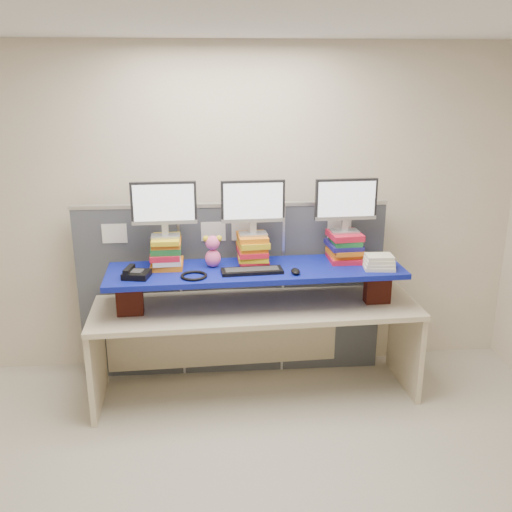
{
  "coord_description": "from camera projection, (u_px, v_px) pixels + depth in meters",
  "views": [
    {
      "loc": [
        -0.16,
        -2.78,
        2.54
      ],
      "look_at": [
        0.17,
        1.39,
        1.2
      ],
      "focal_mm": 40.0,
      "sensor_mm": 36.0,
      "label": 1
    }
  ],
  "objects": [
    {
      "name": "desk",
      "position": [
        256.0,
        324.0,
        4.56
      ],
      "size": [
        2.61,
        0.86,
        0.78
      ],
      "rotation": [
        0.0,
        0.0,
        0.04
      ],
      "color": "beige",
      "rests_on": "ground"
    },
    {
      "name": "blue_board",
      "position": [
        256.0,
        271.0,
        4.43
      ],
      "size": [
        2.31,
        0.67,
        0.04
      ],
      "primitive_type": "cube",
      "rotation": [
        0.0,
        0.0,
        0.04
      ],
      "color": "navy",
      "rests_on": "brick_pier_left"
    },
    {
      "name": "book_stack_left",
      "position": [
        166.0,
        252.0,
        4.42
      ],
      "size": [
        0.26,
        0.31,
        0.24
      ],
      "color": "orange",
      "rests_on": "blue_board"
    },
    {
      "name": "room",
      "position": [
        244.0,
        300.0,
        2.99
      ],
      "size": [
        5.0,
        4.0,
        2.8
      ],
      "color": "beige",
      "rests_on": "ground"
    },
    {
      "name": "mouse",
      "position": [
        295.0,
        271.0,
        4.3
      ],
      "size": [
        0.1,
        0.13,
        0.04
      ],
      "primitive_type": "ellipsoid",
      "rotation": [
        0.0,
        0.0,
        0.26
      ],
      "color": "black",
      "rests_on": "blue_board"
    },
    {
      "name": "plush_toy",
      "position": [
        213.0,
        251.0,
        4.41
      ],
      "size": [
        0.15,
        0.11,
        0.25
      ],
      "rotation": [
        0.0,
        0.0,
        0.14
      ],
      "color": "pink",
      "rests_on": "blue_board"
    },
    {
      "name": "headset",
      "position": [
        194.0,
        276.0,
        4.22
      ],
      "size": [
        0.25,
        0.25,
        0.02
      ],
      "primitive_type": "torus",
      "rotation": [
        0.0,
        0.0,
        -0.33
      ],
      "color": "black",
      "rests_on": "blue_board"
    },
    {
      "name": "desk_phone",
      "position": [
        136.0,
        274.0,
        4.21
      ],
      "size": [
        0.22,
        0.2,
        0.08
      ],
      "rotation": [
        0.0,
        0.0,
        -0.2
      ],
      "color": "black",
      "rests_on": "blue_board"
    },
    {
      "name": "monitor_left",
      "position": [
        164.0,
        206.0,
        4.3
      ],
      "size": [
        0.49,
        0.15,
        0.43
      ],
      "rotation": [
        0.0,
        0.0,
        0.04
      ],
      "color": "#AAAAAF",
      "rests_on": "book_stack_left"
    },
    {
      "name": "monitor_right",
      "position": [
        346.0,
        202.0,
        4.47
      ],
      "size": [
        0.49,
        0.15,
        0.43
      ],
      "rotation": [
        0.0,
        0.0,
        0.04
      ],
      "color": "#AAAAAF",
      "rests_on": "book_stack_right"
    },
    {
      "name": "monitor_center",
      "position": [
        253.0,
        204.0,
        4.38
      ],
      "size": [
        0.49,
        0.15,
        0.43
      ],
      "rotation": [
        0.0,
        0.0,
        0.04
      ],
      "color": "#AAAAAF",
      "rests_on": "book_stack_center"
    },
    {
      "name": "book_stack_center",
      "position": [
        253.0,
        249.0,
        4.49
      ],
      "size": [
        0.25,
        0.31,
        0.24
      ],
      "color": "red",
      "rests_on": "blue_board"
    },
    {
      "name": "brick_pier_right",
      "position": [
        377.0,
        286.0,
        4.54
      ],
      "size": [
        0.2,
        0.12,
        0.27
      ],
      "primitive_type": "cube",
      "rotation": [
        0.0,
        0.0,
        0.04
      ],
      "color": "maroon",
      "rests_on": "desk"
    },
    {
      "name": "keyboard",
      "position": [
        252.0,
        271.0,
        4.32
      ],
      "size": [
        0.48,
        0.19,
        0.03
      ],
      "rotation": [
        0.0,
        0.0,
        0.07
      ],
      "color": "black",
      "rests_on": "blue_board"
    },
    {
      "name": "binder_stack",
      "position": [
        379.0,
        262.0,
        4.4
      ],
      "size": [
        0.24,
        0.2,
        0.11
      ],
      "rotation": [
        0.0,
        0.0,
        -0.08
      ],
      "color": "silver",
      "rests_on": "blue_board"
    },
    {
      "name": "book_stack_right",
      "position": [
        345.0,
        247.0,
        4.58
      ],
      "size": [
        0.28,
        0.32,
        0.23
      ],
      "color": "red",
      "rests_on": "blue_board"
    },
    {
      "name": "brick_pier_left",
      "position": [
        130.0,
        298.0,
        4.31
      ],
      "size": [
        0.2,
        0.12,
        0.27
      ],
      "primitive_type": "cube",
      "rotation": [
        0.0,
        0.0,
        0.04
      ],
      "color": "maroon",
      "rests_on": "desk"
    },
    {
      "name": "cubicle_partition",
      "position": [
        232.0,
        290.0,
        4.88
      ],
      "size": [
        2.6,
        0.06,
        1.53
      ],
      "color": "#42464E",
      "rests_on": "ground"
    }
  ]
}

